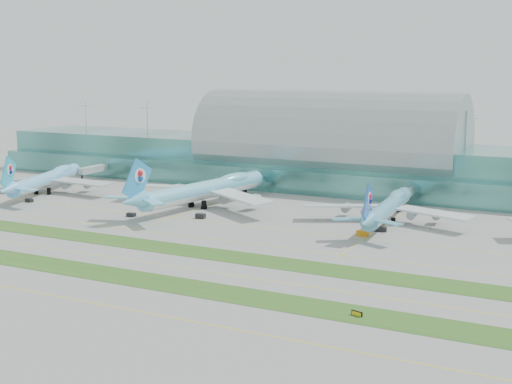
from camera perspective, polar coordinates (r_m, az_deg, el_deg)
The scene contains 18 objects.
ground at distance 213.63m, azimuth -6.65°, elevation -4.69°, with size 700.00×700.00×0.00m, color gray.
terminal at distance 324.45m, azimuth 5.86°, elevation 2.95°, with size 340.00×69.10×36.00m.
grass_strip_near at distance 191.75m, azimuth -11.26°, elevation -6.54°, with size 420.00×12.00×0.08m, color #2D591E.
grass_strip_far at distance 215.24m, azimuth -6.36°, elevation -4.57°, with size 420.00×12.00×0.08m, color #2D591E.
taxiline_a at distance 177.20m, azimuth -15.26°, elevation -8.11°, with size 420.00×0.35×0.01m, color yellow.
taxiline_b at distance 202.51m, azimuth -8.83°, elevation -5.58°, with size 420.00×0.35×0.01m, color yellow.
taxiline_c at distance 228.40m, azimuth -4.17°, elevation -3.68°, with size 420.00×0.35×0.01m, color yellow.
taxiline_d at distance 247.03m, azimuth -1.56°, elevation -2.60°, with size 420.00×0.35×0.01m, color yellow.
airliner_a at distance 320.14m, azimuth -16.43°, elevation 1.04°, with size 61.05×70.82×19.98m.
airliner_b at distance 278.02m, azimuth -4.07°, elevation 0.28°, with size 71.55×82.08×22.67m.
airliner_c at distance 252.95m, azimuth 10.54°, elevation -1.13°, with size 59.75×67.97×18.70m.
gse_a at distance 326.39m, azimuth -18.57°, elevation 0.12°, with size 3.34×1.47×1.43m, color orange.
gse_b at distance 301.14m, azimuth -17.69°, elevation -0.64°, with size 3.45×1.71×1.38m, color black.
gse_c at distance 263.43m, azimuth -9.96°, elevation -1.80°, with size 3.14×1.96×1.36m, color black.
gse_d at distance 256.98m, azimuth -4.46°, elevation -1.92°, with size 3.41×2.12×1.80m, color black.
gse_e at distance 232.70m, azimuth 8.50°, elevation -3.30°, with size 3.56×2.03×1.68m, color orange.
gse_f at distance 239.97m, azimuth 9.92°, elevation -2.93°, with size 4.16×2.02×1.63m, color black.
taxiway_sign_east at distance 160.07m, azimuth 8.07°, elevation -9.61°, with size 2.81×1.04×1.20m.
Camera 1 is at (114.00, -172.32, 54.32)m, focal length 50.00 mm.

